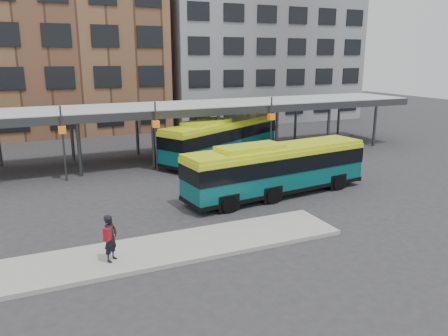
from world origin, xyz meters
TOP-DOWN VIEW (x-y plane):
  - ground at (0.00, 0.00)m, footprint 120.00×120.00m
  - boarding_island at (-5.50, -3.00)m, footprint 14.00×3.00m
  - canopy at (-0.06, 12.87)m, footprint 40.00×6.53m
  - building_brick at (-10.00, 32.00)m, footprint 26.00×14.00m
  - building_grey at (16.00, 32.00)m, footprint 24.00×14.00m
  - bus_front at (1.79, 1.69)m, footprint 11.45×3.72m
  - bus_rear at (2.65, 11.34)m, footprint 11.43×7.87m
  - pedestrian at (-8.40, -3.33)m, footprint 0.77×0.80m
  - bike_rack at (12.97, 11.97)m, footprint 5.88×1.51m

SIDE VIEW (x-z plane):
  - ground at x=0.00m, z-range 0.00..0.00m
  - boarding_island at x=-5.50m, z-range 0.00..0.18m
  - bike_rack at x=12.97m, z-range -0.03..0.98m
  - pedestrian at x=-8.40m, z-range 0.19..2.04m
  - bus_front at x=1.79m, z-range 0.06..3.16m
  - bus_rear at x=2.65m, z-range 0.07..3.29m
  - canopy at x=-0.06m, z-range 1.51..6.31m
  - building_grey at x=16.00m, z-range 0.00..20.00m
  - building_brick at x=-10.00m, z-range 0.00..22.00m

